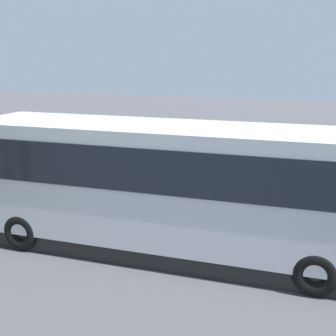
# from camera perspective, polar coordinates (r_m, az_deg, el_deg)

# --- Properties ---
(ground_plane) EXTENTS (80.00, 80.00, 0.00)m
(ground_plane) POSITION_cam_1_polar(r_m,az_deg,el_deg) (15.92, 2.24, -4.06)
(ground_plane) COLOR #4C4C51
(tour_bus) EXTENTS (10.30, 2.72, 3.25)m
(tour_bus) POSITION_cam_1_polar(r_m,az_deg,el_deg) (11.39, 0.02, -2.70)
(tour_bus) COLOR silver
(tour_bus) RESTS_ON ground_plane
(spectator_far_left) EXTENTS (0.57, 0.39, 1.74)m
(spectator_far_left) POSITION_cam_1_polar(r_m,az_deg,el_deg) (13.62, 7.65, -2.72)
(spectator_far_left) COLOR black
(spectator_far_left) RESTS_ON ground_plane
(spectator_left) EXTENTS (0.58, 0.38, 1.78)m
(spectator_left) POSITION_cam_1_polar(r_m,az_deg,el_deg) (13.91, 2.63, -2.12)
(spectator_left) COLOR black
(spectator_left) RESTS_ON ground_plane
(spectator_centre) EXTENTS (0.58, 0.34, 1.78)m
(spectator_centre) POSITION_cam_1_polar(r_m,az_deg,el_deg) (14.33, -1.72, -1.65)
(spectator_centre) COLOR #473823
(spectator_centre) RESTS_ON ground_plane
(parked_motorcycle_silver) EXTENTS (2.05, 0.61, 0.99)m
(parked_motorcycle_silver) POSITION_cam_1_polar(r_m,az_deg,el_deg) (13.23, 7.19, -5.72)
(parked_motorcycle_silver) COLOR black
(parked_motorcycle_silver) RESTS_ON ground_plane
(stunt_motorcycle) EXTENTS (2.05, 0.61, 1.23)m
(stunt_motorcycle) POSITION_cam_1_polar(r_m,az_deg,el_deg) (19.38, -7.09, 0.96)
(stunt_motorcycle) COLOR black
(stunt_motorcycle) RESTS_ON ground_plane
(traffic_cone) EXTENTS (0.34, 0.34, 0.63)m
(traffic_cone) POSITION_cam_1_polar(r_m,az_deg,el_deg) (17.91, -2.91, -1.03)
(traffic_cone) COLOR orange
(traffic_cone) RESTS_ON ground_plane
(bay_line_a) EXTENTS (0.24, 4.01, 0.01)m
(bay_line_a) POSITION_cam_1_polar(r_m,az_deg,el_deg) (15.57, 18.28, -5.18)
(bay_line_a) COLOR white
(bay_line_a) RESTS_ON ground_plane
(bay_line_b) EXTENTS (0.22, 3.63, 0.01)m
(bay_line_b) POSITION_cam_1_polar(r_m,az_deg,el_deg) (15.75, 8.46, -4.40)
(bay_line_b) COLOR white
(bay_line_b) RESTS_ON ground_plane
(bay_line_c) EXTENTS (0.25, 4.50, 0.01)m
(bay_line_c) POSITION_cam_1_polar(r_m,az_deg,el_deg) (16.37, -0.85, -3.55)
(bay_line_c) COLOR white
(bay_line_c) RESTS_ON ground_plane
(bay_line_d) EXTENTS (0.25, 4.32, 0.01)m
(bay_line_d) POSITION_cam_1_polar(r_m,az_deg,el_deg) (17.38, -9.26, -2.69)
(bay_line_d) COLOR white
(bay_line_d) RESTS_ON ground_plane
(bay_line_e) EXTENTS (0.22, 3.63, 0.01)m
(bay_line_e) POSITION_cam_1_polar(r_m,az_deg,el_deg) (18.73, -16.60, -1.89)
(bay_line_e) COLOR white
(bay_line_e) RESTS_ON ground_plane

